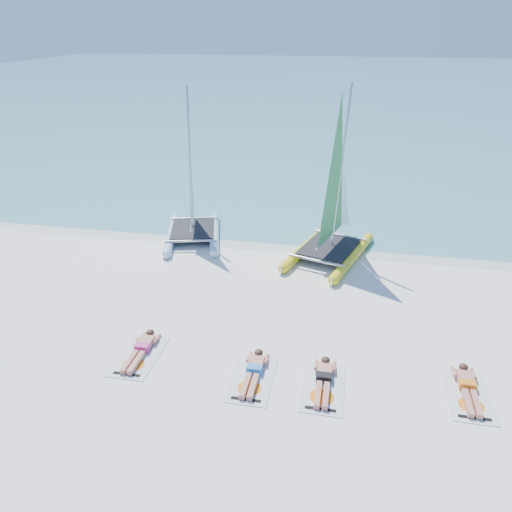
% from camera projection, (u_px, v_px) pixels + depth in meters
% --- Properties ---
extents(ground, '(140.00, 140.00, 0.00)m').
position_uv_depth(ground, '(258.00, 321.00, 14.38)').
color(ground, white).
rests_on(ground, ground).
extents(sea, '(140.00, 115.00, 0.01)m').
position_uv_depth(sea, '(342.00, 82.00, 70.28)').
color(sea, '#6CB5B1').
rests_on(sea, ground).
extents(wet_sand_strip, '(140.00, 1.40, 0.01)m').
position_uv_depth(wet_sand_strip, '(285.00, 245.00, 19.26)').
color(wet_sand_strip, silver).
rests_on(wet_sand_strip, ground).
extents(catamaran_blue, '(3.07, 4.67, 5.86)m').
position_uv_depth(catamaran_blue, '(191.00, 195.00, 19.27)').
color(catamaran_blue, '#C2E6FF').
rests_on(catamaran_blue, ground).
extents(catamaran_yellow, '(3.37, 4.96, 6.16)m').
position_uv_depth(catamaran_yellow, '(336.00, 203.00, 17.85)').
color(catamaran_yellow, yellow).
rests_on(catamaran_yellow, ground).
extents(towel_a, '(1.00, 1.85, 0.02)m').
position_uv_depth(towel_a, '(139.00, 356.00, 12.84)').
color(towel_a, silver).
rests_on(towel_a, ground).
extents(sunbather_a, '(0.37, 1.73, 0.26)m').
position_uv_depth(sunbather_a, '(141.00, 348.00, 12.96)').
color(sunbather_a, tan).
rests_on(sunbather_a, towel_a).
extents(towel_b, '(1.00, 1.85, 0.02)m').
position_uv_depth(towel_b, '(252.00, 379.00, 12.02)').
color(towel_b, silver).
rests_on(towel_b, ground).
extents(sunbather_b, '(0.37, 1.73, 0.26)m').
position_uv_depth(sunbather_b, '(254.00, 370.00, 12.15)').
color(sunbather_b, tan).
rests_on(sunbather_b, towel_b).
extents(towel_c, '(1.00, 1.85, 0.02)m').
position_uv_depth(towel_c, '(323.00, 387.00, 11.74)').
color(towel_c, silver).
rests_on(towel_c, ground).
extents(sunbather_c, '(0.37, 1.73, 0.26)m').
position_uv_depth(sunbather_c, '(324.00, 379.00, 11.87)').
color(sunbather_c, tan).
rests_on(sunbather_c, towel_c).
extents(towel_d, '(1.00, 1.85, 0.02)m').
position_uv_depth(towel_d, '(468.00, 395.00, 11.50)').
color(towel_d, silver).
rests_on(towel_d, ground).
extents(sunbather_d, '(0.37, 1.73, 0.26)m').
position_uv_depth(sunbather_d, '(468.00, 386.00, 11.62)').
color(sunbather_d, tan).
rests_on(sunbather_d, towel_d).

